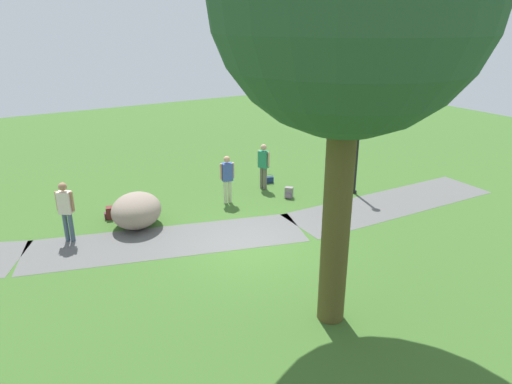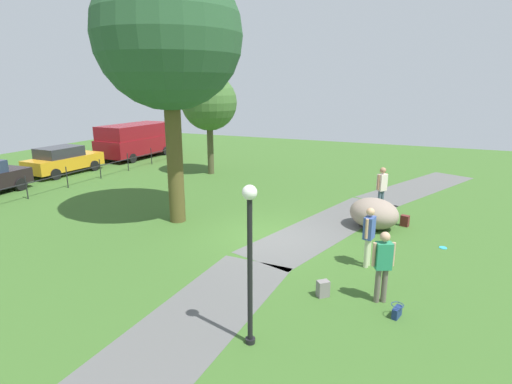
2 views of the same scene
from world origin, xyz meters
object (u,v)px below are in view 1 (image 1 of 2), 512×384
(woman_with_handbag, at_px, (264,163))
(lawn_boulder, at_px, (136,210))
(backpack_by_boulder, at_px, (109,213))
(frisbee_on_grass, at_px, (147,197))
(man_near_boulder, at_px, (66,207))
(lamp_post, at_px, (358,141))
(spare_backpack_on_lawn, at_px, (289,193))
(passerby_on_path, at_px, (227,176))
(handbag_on_grass, at_px, (269,180))

(woman_with_handbag, bearing_deg, lawn_boulder, 9.45)
(backpack_by_boulder, height_order, frisbee_on_grass, backpack_by_boulder)
(man_near_boulder, height_order, backpack_by_boulder, man_near_boulder)
(lamp_post, height_order, frisbee_on_grass, lamp_post)
(backpack_by_boulder, xyz_separation_m, spare_backpack_on_lawn, (-6.06, 1.46, 0.00))
(passerby_on_path, distance_m, frisbee_on_grass, 3.17)
(handbag_on_grass, relative_size, backpack_by_boulder, 0.85)
(spare_backpack_on_lawn, bearing_deg, handbag_on_grass, -98.43)
(handbag_on_grass, relative_size, spare_backpack_on_lawn, 0.85)
(spare_backpack_on_lawn, height_order, frisbee_on_grass, spare_backpack_on_lawn)
(backpack_by_boulder, relative_size, spare_backpack_on_lawn, 1.00)
(passerby_on_path, xyz_separation_m, spare_backpack_on_lawn, (-2.12, 0.72, -0.80))
(handbag_on_grass, bearing_deg, spare_backpack_on_lawn, 81.57)
(lawn_boulder, xyz_separation_m, frisbee_on_grass, (-1.06, -2.27, -0.52))
(woman_with_handbag, xyz_separation_m, frisbee_on_grass, (4.10, -1.41, -1.00))
(woman_with_handbag, relative_size, frisbee_on_grass, 7.41)
(handbag_on_grass, bearing_deg, frisbee_on_grass, -12.05)
(man_near_boulder, relative_size, frisbee_on_grass, 7.70)
(lawn_boulder, height_order, passerby_on_path, passerby_on_path)
(lamp_post, bearing_deg, spare_backpack_on_lawn, -19.89)
(passerby_on_path, xyz_separation_m, handbag_on_grass, (-2.37, -1.00, -0.85))
(backpack_by_boulder, bearing_deg, frisbee_on_grass, -143.26)
(lamp_post, bearing_deg, handbag_on_grass, -50.78)
(handbag_on_grass, xyz_separation_m, backpack_by_boulder, (6.31, 0.26, 0.05))
(lamp_post, relative_size, handbag_on_grass, 9.44)
(man_near_boulder, bearing_deg, frisbee_on_grass, -143.41)
(lawn_boulder, xyz_separation_m, handbag_on_grass, (-5.70, -1.28, -0.39))
(lamp_post, xyz_separation_m, lawn_boulder, (7.80, -1.29, -1.47))
(lamp_post, distance_m, passerby_on_path, 4.84)
(passerby_on_path, bearing_deg, lawn_boulder, 4.81)
(man_near_boulder, relative_size, passerby_on_path, 1.06)
(frisbee_on_grass, bearing_deg, lamp_post, 152.14)
(passerby_on_path, bearing_deg, handbag_on_grass, -157.09)
(handbag_on_grass, bearing_deg, passerby_on_path, 22.91)
(backpack_by_boulder, bearing_deg, woman_with_handbag, 178.38)
(woman_with_handbag, relative_size, spare_backpack_on_lawn, 4.34)
(lawn_boulder, xyz_separation_m, spare_backpack_on_lawn, (-5.45, 0.44, -0.34))
(lamp_post, distance_m, handbag_on_grass, 3.80)
(lawn_boulder, height_order, woman_with_handbag, woman_with_handbag)
(handbag_on_grass, xyz_separation_m, frisbee_on_grass, (4.64, -0.99, -0.13))
(woman_with_handbag, height_order, spare_backpack_on_lawn, woman_with_handbag)
(passerby_on_path, bearing_deg, man_near_boulder, 3.09)
(woman_with_handbag, xyz_separation_m, passerby_on_path, (1.84, 0.58, -0.02))
(passerby_on_path, height_order, backpack_by_boulder, passerby_on_path)
(lamp_post, relative_size, man_near_boulder, 1.78)
(lamp_post, relative_size, passerby_on_path, 1.88)
(passerby_on_path, relative_size, spare_backpack_on_lawn, 4.27)
(lamp_post, distance_m, lawn_boulder, 8.04)
(handbag_on_grass, height_order, frisbee_on_grass, handbag_on_grass)
(handbag_on_grass, distance_m, frisbee_on_grass, 4.75)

